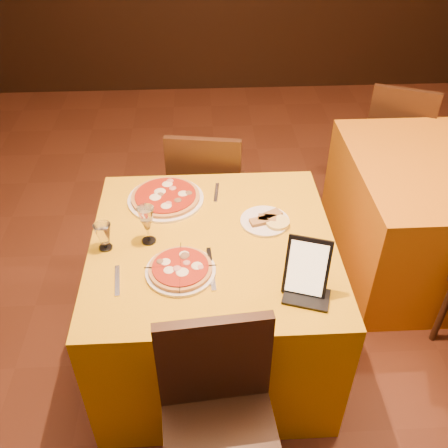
{
  "coord_description": "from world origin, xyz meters",
  "views": [
    {
      "loc": [
        -0.12,
        -1.62,
        2.21
      ],
      "look_at": [
        -0.03,
        0.07,
        0.86
      ],
      "focal_mm": 40.0,
      "sensor_mm": 36.0,
      "label": 1
    }
  ],
  "objects_px": {
    "chair_main_near": "(222,443)",
    "water_glass": "(104,237)",
    "pizza_far": "(166,198)",
    "side_table": "(436,216)",
    "main_table": "(214,298)",
    "chair_main_far": "(209,189)",
    "tablet": "(307,267)",
    "pizza_near": "(181,270)",
    "wine_glass": "(147,225)",
    "chair_side_far": "(396,139)"
  },
  "relations": [
    {
      "from": "chair_main_near",
      "to": "water_glass",
      "type": "height_order",
      "value": "chair_main_near"
    },
    {
      "from": "side_table",
      "to": "pizza_near",
      "type": "bearing_deg",
      "value": -152.29
    },
    {
      "from": "pizza_far",
      "to": "main_table",
      "type": "bearing_deg",
      "value": -55.32
    },
    {
      "from": "chair_side_far",
      "to": "pizza_near",
      "type": "bearing_deg",
      "value": 70.57
    },
    {
      "from": "chair_main_near",
      "to": "tablet",
      "type": "distance_m",
      "value": 0.72
    },
    {
      "from": "pizza_far",
      "to": "chair_main_far",
      "type": "bearing_deg",
      "value": 66.74
    },
    {
      "from": "main_table",
      "to": "water_glass",
      "type": "bearing_deg",
      "value": -177.06
    },
    {
      "from": "chair_main_far",
      "to": "pizza_far",
      "type": "distance_m",
      "value": 0.64
    },
    {
      "from": "main_table",
      "to": "chair_side_far",
      "type": "bearing_deg",
      "value": 45.68
    },
    {
      "from": "chair_main_near",
      "to": "chair_main_far",
      "type": "relative_size",
      "value": 1.0
    },
    {
      "from": "side_table",
      "to": "water_glass",
      "type": "xyz_separation_m",
      "value": [
        -1.84,
        -0.62,
        0.44
      ]
    },
    {
      "from": "chair_main_near",
      "to": "chair_main_far",
      "type": "height_order",
      "value": "same"
    },
    {
      "from": "chair_side_far",
      "to": "wine_glass",
      "type": "relative_size",
      "value": 4.79
    },
    {
      "from": "chair_main_far",
      "to": "chair_side_far",
      "type": "xyz_separation_m",
      "value": [
        1.36,
        0.56,
        0.0
      ]
    },
    {
      "from": "pizza_near",
      "to": "water_glass",
      "type": "height_order",
      "value": "water_glass"
    },
    {
      "from": "pizza_far",
      "to": "wine_glass",
      "type": "height_order",
      "value": "wine_glass"
    },
    {
      "from": "wine_glass",
      "to": "water_glass",
      "type": "xyz_separation_m",
      "value": [
        -0.19,
        -0.04,
        -0.03
      ]
    },
    {
      "from": "water_glass",
      "to": "main_table",
      "type": "bearing_deg",
      "value": 2.94
    },
    {
      "from": "chair_side_far",
      "to": "water_glass",
      "type": "bearing_deg",
      "value": 61.65
    },
    {
      "from": "chair_main_far",
      "to": "pizza_near",
      "type": "distance_m",
      "value": 1.09
    },
    {
      "from": "main_table",
      "to": "tablet",
      "type": "bearing_deg",
      "value": -41.67
    },
    {
      "from": "pizza_near",
      "to": "chair_main_near",
      "type": "bearing_deg",
      "value": -76.65
    },
    {
      "from": "chair_main_near",
      "to": "pizza_near",
      "type": "relative_size",
      "value": 3.08
    },
    {
      "from": "water_glass",
      "to": "chair_main_far",
      "type": "bearing_deg",
      "value": 61.24
    },
    {
      "from": "pizza_far",
      "to": "tablet",
      "type": "distance_m",
      "value": 0.87
    },
    {
      "from": "side_table",
      "to": "pizza_near",
      "type": "distance_m",
      "value": 1.74
    },
    {
      "from": "chair_main_far",
      "to": "pizza_near",
      "type": "bearing_deg",
      "value": 91.3
    },
    {
      "from": "pizza_far",
      "to": "wine_glass",
      "type": "bearing_deg",
      "value": -101.58
    },
    {
      "from": "pizza_far",
      "to": "water_glass",
      "type": "bearing_deg",
      "value": -126.02
    },
    {
      "from": "chair_main_near",
      "to": "water_glass",
      "type": "xyz_separation_m",
      "value": [
        -0.47,
        0.77,
        0.36
      ]
    },
    {
      "from": "chair_main_far",
      "to": "chair_main_near",
      "type": "bearing_deg",
      "value": 99.05
    },
    {
      "from": "side_table",
      "to": "chair_main_far",
      "type": "relative_size",
      "value": 1.21
    },
    {
      "from": "side_table",
      "to": "chair_main_far",
      "type": "height_order",
      "value": "chair_main_far"
    },
    {
      "from": "chair_main_far",
      "to": "water_glass",
      "type": "xyz_separation_m",
      "value": [
        -0.47,
        -0.86,
        0.36
      ]
    },
    {
      "from": "pizza_near",
      "to": "tablet",
      "type": "xyz_separation_m",
      "value": [
        0.5,
        -0.12,
        0.1
      ]
    },
    {
      "from": "chair_main_far",
      "to": "pizza_near",
      "type": "relative_size",
      "value": 3.08
    },
    {
      "from": "main_table",
      "to": "chair_main_far",
      "type": "distance_m",
      "value": 0.84
    },
    {
      "from": "chair_main_near",
      "to": "pizza_near",
      "type": "xyz_separation_m",
      "value": [
        -0.14,
        0.59,
        0.31
      ]
    },
    {
      "from": "chair_main_near",
      "to": "pizza_near",
      "type": "height_order",
      "value": "chair_main_near"
    },
    {
      "from": "wine_glass",
      "to": "side_table",
      "type": "bearing_deg",
      "value": 19.45
    },
    {
      "from": "pizza_far",
      "to": "side_table",
      "type": "bearing_deg",
      "value": 9.74
    },
    {
      "from": "pizza_far",
      "to": "tablet",
      "type": "xyz_separation_m",
      "value": [
        0.58,
        -0.64,
        0.1
      ]
    },
    {
      "from": "main_table",
      "to": "chair_main_near",
      "type": "height_order",
      "value": "chair_main_near"
    },
    {
      "from": "side_table",
      "to": "main_table",
      "type": "bearing_deg",
      "value": -156.48
    },
    {
      "from": "pizza_near",
      "to": "pizza_far",
      "type": "relative_size",
      "value": 0.78
    },
    {
      "from": "chair_main_far",
      "to": "chair_side_far",
      "type": "height_order",
      "value": "same"
    },
    {
      "from": "pizza_near",
      "to": "wine_glass",
      "type": "xyz_separation_m",
      "value": [
        -0.14,
        0.21,
        0.08
      ]
    },
    {
      "from": "main_table",
      "to": "chair_side_far",
      "type": "xyz_separation_m",
      "value": [
        1.36,
        1.4,
        0.08
      ]
    },
    {
      "from": "chair_main_near",
      "to": "side_table",
      "type": "bearing_deg",
      "value": 40.42
    },
    {
      "from": "chair_side_far",
      "to": "wine_glass",
      "type": "bearing_deg",
      "value": 63.96
    }
  ]
}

